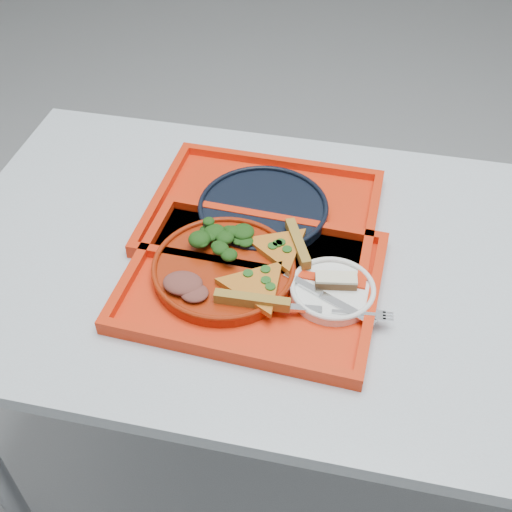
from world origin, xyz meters
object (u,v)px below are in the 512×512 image
dinner_plate (224,270)px  dessert_bar (336,280)px  tray_far (263,215)px  navy_plate (263,210)px  tray_main (252,284)px

dinner_plate → dessert_bar: size_ratio=3.39×
dinner_plate → tray_far: bearing=78.8°
dinner_plate → navy_plate: bearing=78.8°
tray_far → dinner_plate: bearing=-99.7°
tray_far → dessert_bar: dessert_bar is taller
tray_far → navy_plate: navy_plate is taller
navy_plate → dinner_plate: bearing=-101.2°
tray_far → navy_plate: size_ratio=1.73×
navy_plate → dessert_bar: (0.17, -0.18, 0.02)m
tray_main → navy_plate: 0.19m
tray_main → tray_far: size_ratio=1.00×
tray_main → navy_plate: bearing=98.6°
tray_main → navy_plate: navy_plate is taller
tray_main → tray_far: bearing=98.6°
navy_plate → dessert_bar: size_ratio=3.39×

